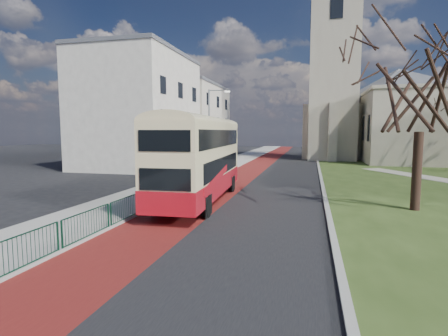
% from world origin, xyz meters
% --- Properties ---
extents(ground, '(160.00, 160.00, 0.00)m').
position_xyz_m(ground, '(0.00, 0.00, 0.00)').
color(ground, black).
rests_on(ground, ground).
extents(road_carriageway, '(9.00, 120.00, 0.01)m').
position_xyz_m(road_carriageway, '(1.50, 20.00, 0.01)').
color(road_carriageway, black).
rests_on(road_carriageway, ground).
extents(bus_lane, '(3.40, 120.00, 0.01)m').
position_xyz_m(bus_lane, '(-1.20, 20.00, 0.01)').
color(bus_lane, '#591414').
rests_on(bus_lane, ground).
extents(pavement_west, '(4.00, 120.00, 0.12)m').
position_xyz_m(pavement_west, '(-5.00, 20.00, 0.06)').
color(pavement_west, gray).
rests_on(pavement_west, ground).
extents(kerb_west, '(0.25, 120.00, 0.13)m').
position_xyz_m(kerb_west, '(-3.00, 20.00, 0.07)').
color(kerb_west, '#999993').
rests_on(kerb_west, ground).
extents(kerb_east, '(0.25, 80.00, 0.13)m').
position_xyz_m(kerb_east, '(6.10, 22.00, 0.07)').
color(kerb_east, '#999993').
rests_on(kerb_east, ground).
extents(pedestrian_railing, '(0.07, 24.00, 1.12)m').
position_xyz_m(pedestrian_railing, '(-2.95, 4.00, 0.55)').
color(pedestrian_railing, '#0D3A25').
rests_on(pedestrian_railing, ground).
extents(gothic_church, '(16.38, 18.00, 40.00)m').
position_xyz_m(gothic_church, '(12.56, 38.00, 13.13)').
color(gothic_church, gray).
rests_on(gothic_church, ground).
extents(street_block_near, '(10.30, 14.30, 13.00)m').
position_xyz_m(street_block_near, '(-14.00, 22.00, 6.51)').
color(street_block_near, beige).
rests_on(street_block_near, ground).
extents(street_block_far, '(10.30, 16.30, 11.50)m').
position_xyz_m(street_block_far, '(-14.00, 38.00, 5.76)').
color(street_block_far, beige).
rests_on(street_block_far, ground).
extents(streetlamp, '(2.13, 0.18, 8.00)m').
position_xyz_m(streetlamp, '(-4.35, 18.00, 4.59)').
color(streetlamp, gray).
rests_on(streetlamp, pavement_west).
extents(bus, '(3.29, 11.58, 4.79)m').
position_xyz_m(bus, '(-1.00, 4.21, 2.73)').
color(bus, '#AA0F1B').
rests_on(bus, ground).
extents(winter_tree_near, '(7.09, 7.09, 10.41)m').
position_xyz_m(winter_tree_near, '(10.50, 4.80, 7.25)').
color(winter_tree_near, black).
rests_on(winter_tree_near, grass_green).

